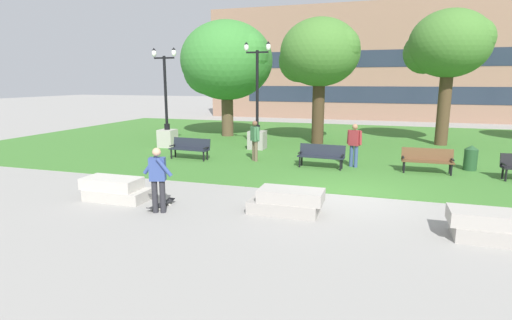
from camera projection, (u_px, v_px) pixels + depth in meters
name	position (u px, v px, depth m)	size (l,w,h in m)	color
ground_plane	(348.00, 195.00, 11.97)	(140.00, 140.00, 0.00)	gray
grass_lawn	(364.00, 145.00, 21.32)	(40.00, 20.00, 0.02)	#3D752D
concrete_block_center	(115.00, 189.00, 11.49)	(1.91, 0.90, 0.64)	#B2ADA3
concrete_block_left	(287.00, 201.00, 10.33)	(1.92, 0.90, 0.64)	#9E9991
concrete_block_right	(495.00, 227.00, 8.55)	(1.91, 0.90, 0.64)	#9E9991
person_skateboarder	(158.00, 176.00, 10.23)	(0.91, 0.39, 1.71)	#28282D
skateboard	(161.00, 204.00, 10.81)	(0.30, 1.03, 0.14)	black
park_bench_near_left	(427.00, 159.00, 14.73)	(1.81, 0.55, 0.90)	brown
park_bench_near_right	(190.00, 147.00, 17.33)	(1.83, 0.65, 0.90)	#1E232D
park_bench_far_right	(321.00, 155.00, 15.62)	(1.83, 0.65, 0.90)	#1E232D
lamp_post_right	(167.00, 128.00, 20.37)	(1.32, 0.80, 4.96)	#ADA89E
lamp_post_left	(257.00, 128.00, 19.81)	(1.32, 0.80, 5.19)	gray
tree_far_right	(226.00, 62.00, 23.97)	(5.79, 5.51, 6.89)	brown
tree_near_left	(448.00, 46.00, 20.29)	(4.22, 4.02, 6.92)	#4C3823
tree_near_right	(319.00, 54.00, 20.87)	(4.36, 4.15, 6.58)	#42301E
trash_bin	(471.00, 158.00, 15.17)	(0.49, 0.49, 0.96)	#234C28
person_bystander_near_lawn	(255.00, 138.00, 16.83)	(0.54, 0.50, 1.71)	brown
person_bystander_far_lawn	(354.00, 143.00, 15.64)	(0.62, 0.39, 1.71)	#384C7A
building_facade_distant	(376.00, 62.00, 33.90)	(29.92, 1.03, 9.84)	#8E6B56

